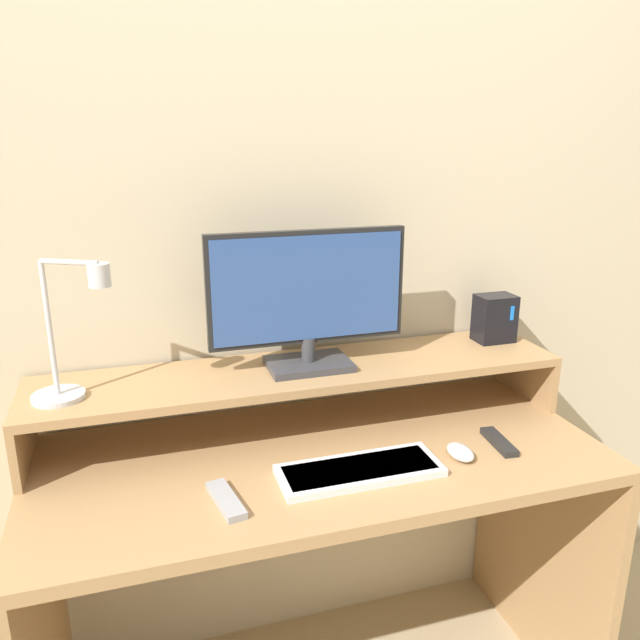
% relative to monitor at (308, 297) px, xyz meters
% --- Properties ---
extents(wall_back, '(6.00, 0.05, 2.50)m').
position_rel_monitor_xyz_m(wall_back, '(-0.01, 0.18, 0.13)').
color(wall_back, beige).
rests_on(wall_back, ground_plane).
extents(desk, '(1.37, 0.61, 0.77)m').
position_rel_monitor_xyz_m(desk, '(-0.01, -0.16, -0.56)').
color(desk, '#A87F51').
rests_on(desk, ground_plane).
extents(monitor_shelf, '(1.37, 0.29, 0.16)m').
position_rel_monitor_xyz_m(monitor_shelf, '(-0.01, 0.00, -0.21)').
color(monitor_shelf, '#A87F51').
rests_on(monitor_shelf, desk).
extents(monitor, '(0.51, 0.15, 0.36)m').
position_rel_monitor_xyz_m(monitor, '(0.00, 0.00, 0.00)').
color(monitor, '#38383D').
rests_on(monitor, monitor_shelf).
extents(desk_lamp, '(0.20, 0.14, 0.33)m').
position_rel_monitor_xyz_m(desk_lamp, '(-0.56, -0.04, -0.05)').
color(desk_lamp, silver).
rests_on(desk_lamp, monitor_shelf).
extents(router_dock, '(0.11, 0.08, 0.14)m').
position_rel_monitor_xyz_m(router_dock, '(0.57, 0.04, -0.12)').
color(router_dock, black).
rests_on(router_dock, monitor_shelf).
extents(keyboard, '(0.37, 0.14, 0.02)m').
position_rel_monitor_xyz_m(keyboard, '(0.04, -0.28, -0.34)').
color(keyboard, silver).
rests_on(keyboard, desk).
extents(mouse, '(0.05, 0.09, 0.03)m').
position_rel_monitor_xyz_m(mouse, '(0.30, -0.28, -0.33)').
color(mouse, silver).
rests_on(mouse, desk).
extents(remote_control, '(0.07, 0.15, 0.02)m').
position_rel_monitor_xyz_m(remote_control, '(-0.27, -0.31, -0.34)').
color(remote_control, '#99999E').
rests_on(remote_control, desk).
extents(remote_secondary, '(0.05, 0.14, 0.02)m').
position_rel_monitor_xyz_m(remote_secondary, '(0.42, -0.25, -0.34)').
color(remote_secondary, black).
rests_on(remote_secondary, desk).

